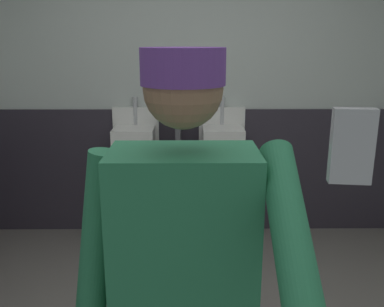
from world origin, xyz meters
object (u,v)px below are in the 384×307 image
urinal_middle (222,152)px  cell_phone (352,146)px  urinal_left (135,152)px  person (184,292)px

urinal_middle → cell_phone: 3.00m
urinal_middle → cell_phone: (-0.05, -2.90, 0.78)m
cell_phone → urinal_left: bearing=110.6°
urinal_left → cell_phone: (0.70, -2.90, 0.78)m
urinal_middle → person: person is taller
urinal_left → cell_phone: 3.08m
urinal_middle → cell_phone: size_ratio=11.27×
urinal_left → urinal_middle: same height
urinal_left → person: 2.45m
person → cell_phone: bearing=-63.5°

